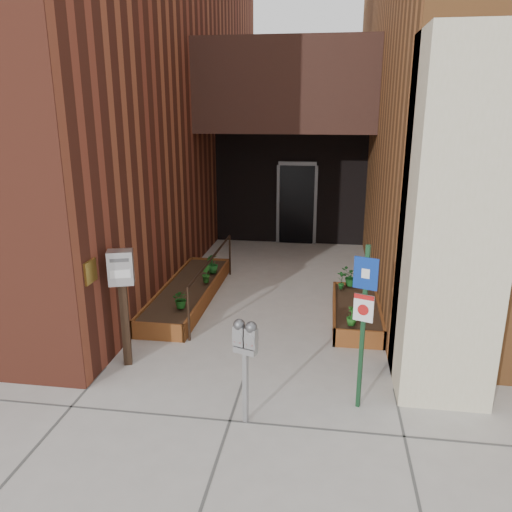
% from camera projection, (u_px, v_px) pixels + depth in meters
% --- Properties ---
extents(ground, '(80.00, 80.00, 0.00)m').
position_uv_depth(ground, '(244.00, 378.00, 6.83)').
color(ground, '#9E9991').
rests_on(ground, ground).
extents(architecture, '(20.00, 14.60, 10.00)m').
position_uv_depth(architecture, '(284.00, 46.00, 11.97)').
color(architecture, brown).
rests_on(architecture, ground).
extents(planter_left, '(0.90, 3.60, 0.30)m').
position_uv_depth(planter_left, '(188.00, 293.00, 9.57)').
color(planter_left, brown).
rests_on(planter_left, ground).
extents(planter_right, '(0.80, 2.20, 0.30)m').
position_uv_depth(planter_right, '(356.00, 313.00, 8.65)').
color(planter_right, brown).
rests_on(planter_right, ground).
extents(handrail, '(0.04, 3.34, 0.90)m').
position_uv_depth(handrail, '(212.00, 265.00, 9.28)').
color(handrail, black).
rests_on(handrail, ground).
extents(parking_meter, '(0.30, 0.19, 1.29)m').
position_uv_depth(parking_meter, '(245.00, 344.00, 5.59)').
color(parking_meter, gray).
rests_on(parking_meter, ground).
extents(sign_post, '(0.27, 0.12, 2.07)m').
position_uv_depth(sign_post, '(364.00, 311.00, 5.81)').
color(sign_post, '#153A1F').
rests_on(sign_post, ground).
extents(payment_dropbox, '(0.40, 0.34, 1.70)m').
position_uv_depth(payment_dropbox, '(122.00, 284.00, 6.86)').
color(payment_dropbox, black).
rests_on(payment_dropbox, ground).
extents(shrub_left_a, '(0.40, 0.40, 0.33)m').
position_uv_depth(shrub_left_a, '(181.00, 298.00, 8.39)').
color(shrub_left_a, '#175017').
rests_on(shrub_left_a, planter_left).
extents(shrub_left_b, '(0.26, 0.26, 0.34)m').
position_uv_depth(shrub_left_b, '(206.00, 274.00, 9.63)').
color(shrub_left_b, '#1E5B1A').
rests_on(shrub_left_b, planter_left).
extents(shrub_left_c, '(0.32, 0.32, 0.40)m').
position_uv_depth(shrub_left_c, '(213.00, 263.00, 10.18)').
color(shrub_left_c, '#17511B').
rests_on(shrub_left_c, planter_left).
extents(shrub_left_d, '(0.24, 0.24, 0.33)m').
position_uv_depth(shrub_left_d, '(211.00, 263.00, 10.31)').
color(shrub_left_d, '#1B5B1A').
rests_on(shrub_left_d, planter_left).
extents(shrub_right_a, '(0.21, 0.21, 0.30)m').
position_uv_depth(shrub_right_a, '(352.00, 316.00, 7.73)').
color(shrub_right_a, '#1E5C1A').
rests_on(shrub_right_a, planter_right).
extents(shrub_right_b, '(0.24, 0.24, 0.36)m').
position_uv_depth(shrub_right_b, '(342.00, 280.00, 9.26)').
color(shrub_right_b, '#18571E').
rests_on(shrub_right_b, planter_right).
extents(shrub_right_c, '(0.45, 0.45, 0.35)m').
position_uv_depth(shrub_right_c, '(350.00, 277.00, 9.42)').
color(shrub_right_c, '#17531C').
rests_on(shrub_right_c, planter_right).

